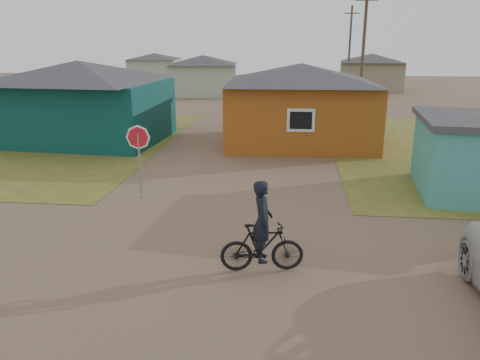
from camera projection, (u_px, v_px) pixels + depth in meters
The scene contains 10 objects.
ground at pixel (194, 273), 10.44m from camera, with size 120.00×120.00×0.00m, color brown.
house_teal at pixel (81, 100), 23.56m from camera, with size 8.93×7.08×4.00m.
house_yellow at pixel (300, 103), 22.93m from camera, with size 7.72×6.76×3.90m.
house_pale_west at pixel (203, 75), 42.87m from camera, with size 7.04×6.15×3.60m.
house_beige_east at pixel (371, 71), 46.95m from camera, with size 6.95×6.05×3.60m.
house_pale_north at pixel (155, 68), 55.13m from camera, with size 6.28×5.81×3.40m.
utility_pole_near at pixel (363, 53), 29.51m from camera, with size 1.40×0.20×8.00m.
utility_pole_far at pixel (350, 48), 44.64m from camera, with size 1.40×0.20×8.00m.
stop_sign at pixel (138, 145), 14.88m from camera, with size 0.74×0.35×2.42m.
cyclist at pixel (262, 239), 10.36m from camera, with size 1.93×0.81×2.12m.
Camera 1 is at (2.02, -9.22, 5.03)m, focal length 35.00 mm.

